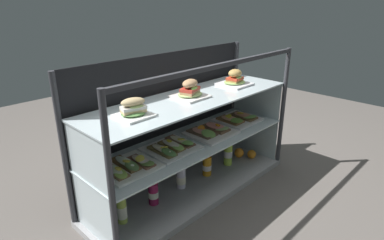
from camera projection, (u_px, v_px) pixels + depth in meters
The scene contains 21 objects.
ground_plane at pixel (192, 192), 2.30m from camera, with size 6.00×6.00×0.02m, color #5D5651.
case_base_deck at pixel (192, 188), 2.29m from camera, with size 1.56×0.49×0.04m, color #A1A0A2.
case_frame at pixel (176, 117), 2.21m from camera, with size 1.56×0.49×0.95m.
riser_lower_tier at pixel (192, 164), 2.22m from camera, with size 1.50×0.43×0.34m.
shelf_lower_glass at pixel (192, 142), 2.16m from camera, with size 1.51×0.45×0.01m, color silver.
riser_upper_tier at pixel (192, 121), 2.11m from camera, with size 1.50×0.43×0.29m.
shelf_upper_glass at pixel (192, 99), 2.05m from camera, with size 1.51×0.45×0.01m, color silver.
plated_roll_sandwich_far_left at pixel (133, 110), 1.72m from camera, with size 0.18×0.18×0.11m.
plated_roll_sandwich_far_right at pixel (191, 91), 2.05m from camera, with size 0.20×0.20×0.12m.
plated_roll_sandwich_center at pixel (235, 80), 2.34m from camera, with size 0.21×0.21×0.12m.
open_sandwich_tray_left_of_center at pixel (128, 166), 1.80m from camera, with size 0.31×0.28×0.06m.
open_sandwich_tray_mid_left at pixel (172, 147), 2.03m from camera, with size 0.31×0.28×0.06m.
open_sandwich_tray_mid_right at pixel (211, 131), 2.27m from camera, with size 0.31×0.28×0.06m.
open_sandwich_tray_near_right_corner at pixel (238, 119), 2.50m from camera, with size 0.31×0.28×0.06m.
juice_bottle_back_left at pixel (122, 209), 1.88m from camera, with size 0.06×0.06×0.25m.
juice_bottle_front_left_end at pixel (153, 192), 2.06m from camera, with size 0.07×0.07×0.21m.
juice_bottle_front_second at pixel (181, 177), 2.24m from camera, with size 0.07×0.07×0.20m.
juice_bottle_back_center at pixel (207, 165), 2.39m from camera, with size 0.07×0.07×0.21m.
juice_bottle_back_right at pixel (228, 153), 2.54m from camera, with size 0.07×0.07×0.23m.
orange_fruit_beside_bottles at pixel (252, 154), 2.66m from camera, with size 0.07×0.07×0.07m, color orange.
orange_fruit_near_left_post at pixel (239, 153), 2.67m from camera, with size 0.08×0.08×0.08m, color orange.
Camera 1 is at (-1.41, -1.37, 1.29)m, focal length 30.26 mm.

